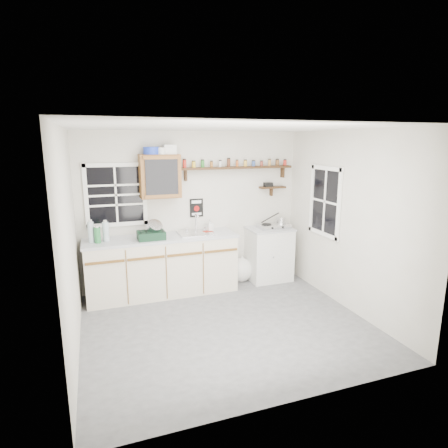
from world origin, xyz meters
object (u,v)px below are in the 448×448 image
object	(u,v)px
spice_shelf	(237,167)
upper_cabinet	(160,176)
main_cabinet	(163,265)
dish_rack	(152,233)
right_cabinet	(269,254)
hotplate	(274,226)

from	to	relation	value
spice_shelf	upper_cabinet	bearing A→B (deg)	-176.87
main_cabinet	dish_rack	xyz separation A→B (m)	(-0.15, -0.09, 0.55)
spice_shelf	main_cabinet	bearing A→B (deg)	-170.71
right_cabinet	upper_cabinet	size ratio (longest dim) A/B	1.40
spice_shelf	hotplate	xyz separation A→B (m)	(0.60, -0.21, -0.99)
upper_cabinet	hotplate	bearing A→B (deg)	-4.24
right_cabinet	spice_shelf	size ratio (longest dim) A/B	0.48
upper_cabinet	spice_shelf	distance (m)	1.27
main_cabinet	upper_cabinet	distance (m)	1.37
dish_rack	spice_shelf	bearing A→B (deg)	10.74
upper_cabinet	right_cabinet	bearing A→B (deg)	-3.76
main_cabinet	hotplate	xyz separation A→B (m)	(1.90, 0.01, 0.48)
right_cabinet	spice_shelf	distance (m)	1.58
dish_rack	hotplate	xyz separation A→B (m)	(2.06, 0.10, -0.07)
hotplate	main_cabinet	bearing A→B (deg)	-179.07
main_cabinet	hotplate	world-z (taller)	hotplate
spice_shelf	dish_rack	xyz separation A→B (m)	(-1.46, -0.30, -0.92)
main_cabinet	hotplate	bearing A→B (deg)	0.16
right_cabinet	spice_shelf	world-z (taller)	spice_shelf
main_cabinet	right_cabinet	world-z (taller)	main_cabinet
upper_cabinet	dish_rack	size ratio (longest dim) A/B	1.63
upper_cabinet	hotplate	size ratio (longest dim) A/B	1.21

